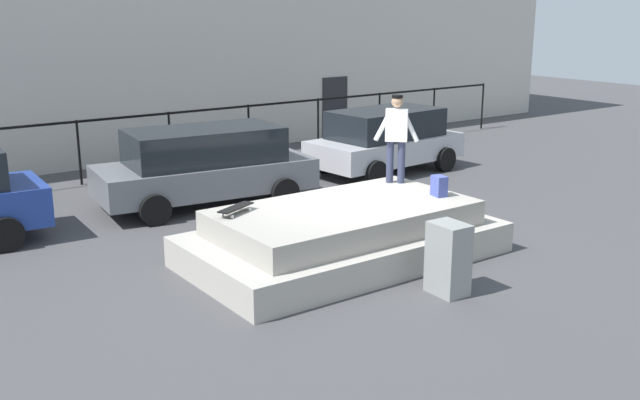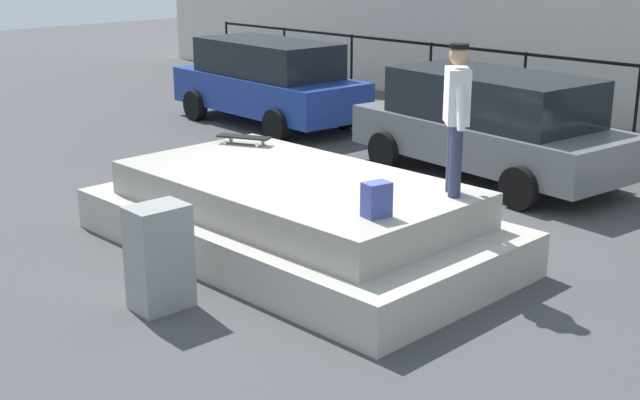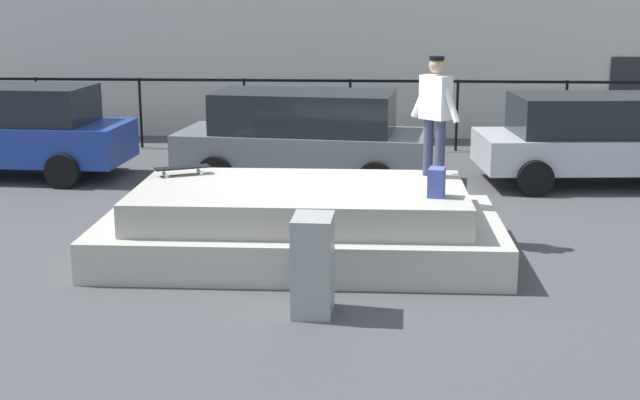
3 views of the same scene
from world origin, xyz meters
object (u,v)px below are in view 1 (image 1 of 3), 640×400
object	(u,v)px
backpack	(439,186)
skateboarder	(396,133)
skateboard	(236,208)
car_silver_hatchback_far	(386,139)
utility_box	(448,259)
car_grey_hatchback_mid	(205,165)

from	to	relation	value
backpack	skateboarder	bearing A→B (deg)	-170.58
skateboard	car_silver_hatchback_far	xyz separation A→B (m)	(6.83, 4.12, -0.17)
backpack	utility_box	world-z (taller)	backpack
car_grey_hatchback_mid	car_silver_hatchback_far	bearing A→B (deg)	1.84
backpack	skateboard	bearing A→B (deg)	-96.03
backpack	utility_box	bearing A→B (deg)	-28.94
skateboarder	backpack	bearing A→B (deg)	-92.39
car_grey_hatchback_mid	car_silver_hatchback_far	xyz separation A→B (m)	(5.36, 0.17, -0.03)
skateboarder	car_grey_hatchback_mid	distance (m)	4.51
skateboard	utility_box	xyz separation A→B (m)	(2.06, -2.86, -0.50)
backpack	car_grey_hatchback_mid	bearing A→B (deg)	-145.99
car_grey_hatchback_mid	car_silver_hatchback_far	distance (m)	5.37
backpack	car_silver_hatchback_far	world-z (taller)	car_silver_hatchback_far
skateboard	car_silver_hatchback_far	bearing A→B (deg)	31.11
skateboard	utility_box	distance (m)	3.56
car_grey_hatchback_mid	skateboard	bearing A→B (deg)	-110.36
skateboarder	car_grey_hatchback_mid	size ratio (longest dim) A/B	0.35
car_silver_hatchback_far	utility_box	xyz separation A→B (m)	(-4.77, -6.98, -0.32)
car_silver_hatchback_far	backpack	bearing A→B (deg)	-121.99
skateboard	car_grey_hatchback_mid	size ratio (longest dim) A/B	0.16
skateboarder	car_silver_hatchback_far	distance (m)	5.27
car_silver_hatchback_far	utility_box	world-z (taller)	car_silver_hatchback_far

